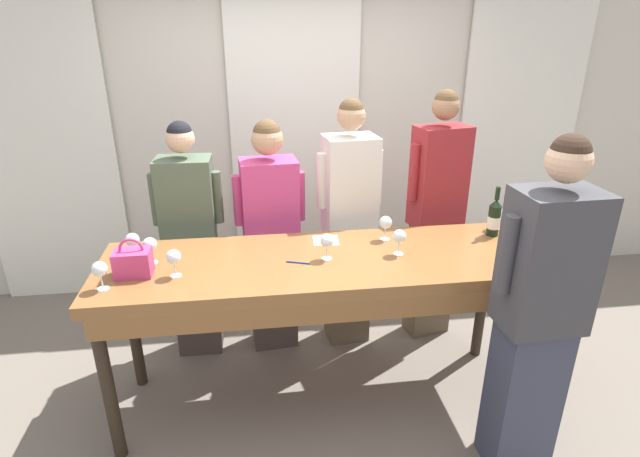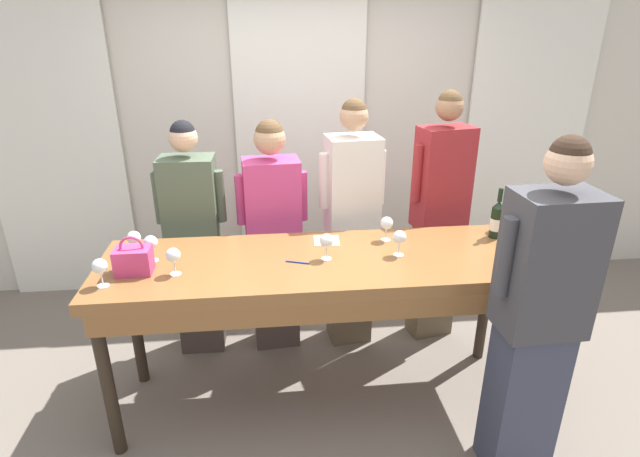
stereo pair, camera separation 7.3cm
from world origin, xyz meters
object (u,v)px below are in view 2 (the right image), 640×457
(wine_glass_center_right, at_px, (134,238))
(guest_striped_shirt, at_px, (439,218))
(guest_olive_jacket, at_px, (194,240))
(handbag, at_px, (133,260))
(host_pouring, at_px, (537,319))
(wine_glass_back_left, at_px, (100,267))
(tasting_bar, at_px, (322,275))
(wine_bottle, at_px, (497,220))
(guest_pink_top, at_px, (273,236))
(wine_glass_center_mid, at_px, (326,241))
(guest_cream_sweater, at_px, (351,226))
(wine_glass_front_left, at_px, (151,243))
(wine_glass_front_right, at_px, (387,224))
(wine_glass_center_left, at_px, (500,215))
(wine_glass_front_mid, at_px, (400,238))
(wine_glass_back_mid, at_px, (173,256))

(wine_glass_center_right, distance_m, guest_striped_shirt, 2.03)
(wine_glass_center_right, height_order, guest_olive_jacket, guest_olive_jacket)
(handbag, xyz_separation_m, host_pouring, (1.99, -0.54, -0.15))
(wine_glass_back_left, bearing_deg, handbag, 46.58)
(tasting_bar, relative_size, wine_glass_back_left, 16.37)
(host_pouring, bearing_deg, tasting_bar, 148.71)
(wine_glass_center_right, bearing_deg, tasting_bar, -8.74)
(wine_bottle, distance_m, guest_pink_top, 1.47)
(handbag, relative_size, wine_glass_center_mid, 1.39)
(wine_bottle, height_order, guest_cream_sweater, guest_cream_sweater)
(wine_glass_front_left, bearing_deg, wine_glass_front_right, 5.83)
(wine_glass_center_mid, bearing_deg, wine_glass_front_left, 175.18)
(guest_cream_sweater, bearing_deg, guest_striped_shirt, -0.00)
(guest_cream_sweater, bearing_deg, handbag, -150.67)
(wine_glass_center_left, height_order, wine_glass_center_mid, same)
(wine_glass_center_left, xyz_separation_m, wine_glass_center_mid, (-1.14, -0.28, 0.00))
(wine_glass_back_left, xyz_separation_m, guest_pink_top, (0.87, 0.86, -0.25))
(guest_cream_sweater, bearing_deg, wine_glass_front_left, -154.25)
(wine_glass_front_right, height_order, wine_glass_center_right, same)
(wine_glass_front_mid, bearing_deg, tasting_bar, -178.85)
(wine_glass_center_right, xyz_separation_m, guest_olive_jacket, (0.25, 0.52, -0.25))
(wine_glass_front_left, relative_size, wine_glass_back_mid, 1.00)
(wine_glass_back_mid, bearing_deg, host_pouring, -15.80)
(wine_glass_front_left, relative_size, host_pouring, 0.08)
(wine_glass_front_left, bearing_deg, guest_olive_jacket, 76.80)
(wine_glass_front_right, height_order, wine_glass_center_mid, same)
(wine_glass_center_mid, bearing_deg, wine_glass_center_left, 13.99)
(wine_glass_back_left, bearing_deg, guest_cream_sweater, 31.24)
(wine_glass_center_right, relative_size, guest_striped_shirt, 0.08)
(tasting_bar, bearing_deg, guest_cream_sweater, 67.37)
(wine_glass_center_right, bearing_deg, host_pouring, -20.43)
(wine_glass_front_mid, xyz_separation_m, wine_glass_center_right, (-1.49, 0.15, 0.00))
(wine_glass_center_left, xyz_separation_m, guest_olive_jacket, (-1.97, 0.39, -0.25))
(wine_glass_back_left, height_order, guest_pink_top, guest_pink_top)
(wine_glass_center_left, bearing_deg, wine_glass_front_left, -174.51)
(wine_glass_front_left, bearing_deg, wine_glass_center_left, 5.49)
(wine_glass_front_left, xyz_separation_m, wine_glass_center_mid, (0.97, -0.08, 0.00))
(wine_glass_front_mid, bearing_deg, wine_bottle, 16.30)
(handbag, xyz_separation_m, guest_striped_shirt, (1.92, 0.73, -0.12))
(wine_glass_center_right, xyz_separation_m, host_pouring, (2.03, -0.76, -0.19))
(wine_glass_front_right, bearing_deg, wine_glass_center_right, -177.53)
(tasting_bar, distance_m, wine_glass_center_left, 1.22)
(wine_bottle, bearing_deg, wine_glass_center_right, -178.92)
(guest_striped_shirt, bearing_deg, wine_glass_center_left, -56.45)
(wine_bottle, relative_size, wine_glass_center_right, 2.08)
(handbag, xyz_separation_m, wine_glass_front_right, (1.43, 0.27, 0.03))
(handbag, bearing_deg, wine_glass_back_mid, -11.43)
(handbag, xyz_separation_m, wine_glass_back_mid, (0.22, -0.04, 0.03))
(wine_glass_front_mid, bearing_deg, guest_cream_sweater, 103.63)
(wine_bottle, height_order, wine_glass_back_left, wine_bottle)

